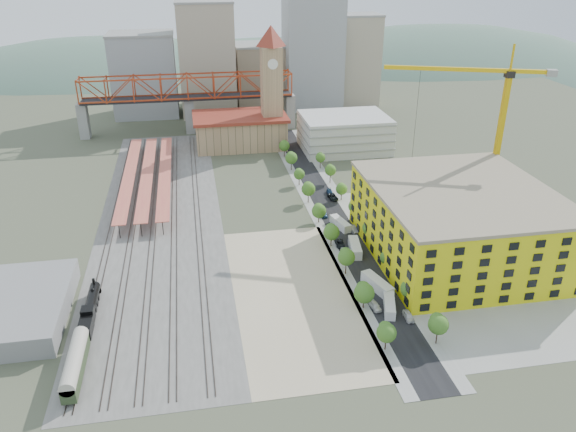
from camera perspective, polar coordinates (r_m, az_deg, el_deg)
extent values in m
plane|color=#474C38|center=(161.58, -0.10, -1.72)|extent=(400.00, 400.00, 0.00)
cube|color=#605E59|center=(175.65, -12.77, -0.06)|extent=(36.00, 165.00, 0.06)
cube|color=tan|center=(134.12, 0.58, -7.89)|extent=(28.00, 67.00, 0.06)
cube|color=black|center=(177.88, 4.13, 0.87)|extent=(12.00, 170.00, 0.06)
cube|color=gray|center=(176.69, 2.40, 0.74)|extent=(3.00, 170.00, 0.04)
cube|color=gray|center=(179.23, 5.84, 1.00)|extent=(3.00, 170.00, 0.04)
cube|color=gray|center=(158.52, 17.49, -3.56)|extent=(50.00, 90.00, 0.06)
cube|color=#382B23|center=(177.12, -17.51, -0.38)|extent=(0.12, 160.00, 0.18)
cube|color=#382B23|center=(176.91, -17.05, -0.35)|extent=(0.12, 160.00, 0.18)
cube|color=#382B23|center=(176.35, -15.59, -0.24)|extent=(0.12, 160.00, 0.18)
cube|color=#382B23|center=(176.20, -15.13, -0.20)|extent=(0.12, 160.00, 0.18)
cube|color=#382B23|center=(175.79, -13.65, -0.09)|extent=(0.12, 160.00, 0.18)
cube|color=#382B23|center=(175.68, -13.19, -0.05)|extent=(0.12, 160.00, 0.18)
cube|color=#382B23|center=(175.43, -11.70, 0.06)|extent=(0.12, 160.00, 0.18)
cube|color=#382B23|center=(175.37, -11.23, 0.10)|extent=(0.12, 160.00, 0.18)
cube|color=#382B23|center=(175.26, -9.42, 0.23)|extent=(0.12, 160.00, 0.18)
cube|color=#382B23|center=(175.27, -8.95, 0.27)|extent=(0.12, 160.00, 0.18)
cube|color=#D57052|center=(200.38, -15.82, 4.06)|extent=(4.00, 80.00, 0.25)
cylinder|color=black|center=(201.08, -15.76, 3.53)|extent=(0.24, 0.24, 4.00)
cube|color=#D57052|center=(199.82, -14.12, 4.20)|extent=(4.00, 80.00, 0.25)
cylinder|color=black|center=(200.52, -14.06, 3.67)|extent=(0.24, 0.24, 4.00)
cube|color=#D57052|center=(199.43, -12.40, 4.34)|extent=(4.00, 80.00, 0.25)
cylinder|color=black|center=(200.14, -12.34, 3.80)|extent=(0.24, 0.24, 4.00)
cube|color=tan|center=(234.50, -4.88, 8.52)|extent=(36.00, 22.00, 12.00)
cube|color=maroon|center=(232.71, -4.94, 10.06)|extent=(38.00, 24.00, 1.20)
cube|color=tan|center=(230.43, -1.67, 11.91)|extent=(8.00, 8.00, 40.00)
pyramid|color=maroon|center=(225.57, -1.76, 18.84)|extent=(12.00, 12.00, 8.00)
cylinder|color=white|center=(223.59, -1.55, 15.16)|extent=(4.00, 0.30, 4.00)
cube|color=silver|center=(230.15, 5.74, 8.42)|extent=(34.00, 26.00, 14.00)
cube|color=gray|center=(259.25, -20.05, 9.07)|extent=(4.00, 6.00, 15.00)
cube|color=gray|center=(259.31, 0.19, 10.60)|extent=(4.00, 6.00, 15.00)
cube|color=gray|center=(255.34, -9.95, 9.99)|extent=(4.00, 6.00, 15.00)
cube|color=black|center=(253.39, -10.09, 11.73)|extent=(90.00, 9.00, 1.00)
cube|color=yellow|center=(153.23, 16.92, -0.74)|extent=(44.00, 50.00, 18.00)
cube|color=gray|center=(149.51, 17.37, 2.50)|extent=(44.60, 50.60, 0.80)
cube|color=gray|center=(138.50, -25.94, -8.40)|extent=(22.00, 32.00, 5.00)
cube|color=#9EA0A3|center=(287.57, -14.37, 13.66)|extent=(30.00, 25.00, 38.00)
cube|color=#B2A58C|center=(280.89, -8.26, 15.36)|extent=(26.00, 22.00, 52.00)
cube|color=gray|center=(299.78, -2.96, 14.06)|extent=(24.00, 24.00, 30.00)
cube|color=#9EA0A3|center=(291.91, 2.53, 16.76)|extent=(28.00, 22.00, 60.00)
cube|color=#B2A58C|center=(304.01, 6.88, 15.42)|extent=(22.00, 20.00, 44.00)
cube|color=brown|center=(308.54, -5.86, 13.91)|extent=(20.00, 20.00, 26.00)
ellipsoid|color=#4C6B59|center=(429.38, -16.99, 4.98)|extent=(396.00, 216.00, 180.00)
ellipsoid|color=#4C6B59|center=(439.29, -0.90, 3.22)|extent=(484.00, 264.00, 220.00)
ellipsoid|color=#4C6B59|center=(464.99, 13.93, 6.62)|extent=(418.00, 228.00, 190.00)
cylinder|color=black|center=(135.60, -19.29, -7.97)|extent=(2.37, 11.39, 2.37)
cube|color=black|center=(130.42, -19.65, -9.37)|extent=(2.66, 2.85, 3.04)
cylinder|color=black|center=(138.71, -19.14, -6.32)|extent=(0.66, 0.66, 1.52)
sphere|color=black|center=(136.55, -19.26, -7.10)|extent=(0.95, 0.95, 0.95)
cone|color=black|center=(141.74, -18.88, -7.04)|extent=(2.47, 1.52, 2.47)
cube|color=black|center=(127.27, -19.87, -10.66)|extent=(2.66, 5.70, 2.66)
cube|color=#26351D|center=(117.20, -20.76, -14.07)|extent=(2.75, 17.09, 3.04)
cylinder|color=#ADA899|center=(116.22, -20.89, -13.45)|extent=(2.94, 17.09, 2.94)
cube|color=gold|center=(178.68, 20.49, 6.51)|extent=(1.47, 1.47, 41.29)
cube|color=black|center=(173.52, 21.59, 13.24)|extent=(2.29, 2.29, 1.84)
cube|color=gold|center=(170.79, 15.76, 14.19)|extent=(33.13, 12.99, 1.10)
cube|color=gold|center=(174.52, 23.44, 13.31)|extent=(10.72, 4.81, 1.10)
cube|color=gray|center=(175.88, 25.21, 13.01)|extent=(3.37, 3.10, 1.84)
cube|color=gold|center=(172.75, 21.84, 14.72)|extent=(0.46, 0.46, 7.34)
cube|color=silver|center=(129.97, 10.26, -8.94)|extent=(4.73, 9.09, 2.41)
cube|color=silver|center=(136.65, 9.05, -6.88)|extent=(5.53, 10.39, 2.75)
cube|color=silver|center=(151.97, 6.82, -3.21)|extent=(3.96, 10.00, 2.66)
cube|color=silver|center=(164.85, 5.34, -0.78)|extent=(4.48, 9.27, 2.45)
imported|color=silver|center=(130.11, 8.83, -9.01)|extent=(2.31, 4.63, 1.52)
imported|color=gray|center=(150.52, 5.83, -3.71)|extent=(1.68, 4.56, 1.49)
imported|color=black|center=(155.05, 5.31, -2.81)|extent=(2.61, 4.91, 1.31)
imported|color=navy|center=(172.02, 3.61, 0.26)|extent=(2.46, 5.27, 1.49)
imported|color=silver|center=(128.14, 12.14, -9.93)|extent=(1.89, 4.43, 1.49)
imported|color=#97979C|center=(163.23, 6.63, -1.31)|extent=(2.18, 4.81, 1.53)
imported|color=black|center=(183.71, 4.59, 1.92)|extent=(2.80, 5.47, 1.48)
imported|color=navy|center=(187.41, 4.27, 2.40)|extent=(2.31, 4.85, 1.36)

